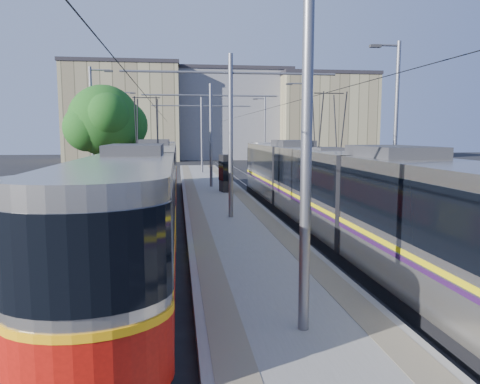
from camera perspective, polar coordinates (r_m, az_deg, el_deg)
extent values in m
plane|color=black|center=(12.98, 2.96, -10.54)|extent=(160.00, 160.00, 0.00)
cube|color=gray|center=(29.49, -3.10, -0.26)|extent=(4.00, 50.00, 0.30)
cube|color=gray|center=(29.39, -5.92, -0.01)|extent=(0.70, 50.00, 0.01)
cube|color=gray|center=(29.62, -0.31, 0.09)|extent=(0.70, 50.00, 0.01)
cube|color=gray|center=(29.49, -11.49, -0.66)|extent=(0.07, 70.00, 0.03)
cube|color=gray|center=(29.42, -8.70, -0.61)|extent=(0.07, 70.00, 0.03)
cube|color=gray|center=(29.87, 2.42, -0.42)|extent=(0.07, 70.00, 0.03)
cube|color=gray|center=(30.15, 5.11, -0.37)|extent=(0.07, 70.00, 0.03)
cube|color=silver|center=(10.05, -15.09, -16.16)|extent=(1.20, 5.00, 0.01)
cube|color=black|center=(21.52, -11.01, -3.00)|extent=(2.30, 30.61, 0.40)
cube|color=#B8B1A8|center=(21.30, -11.11, 1.37)|extent=(2.40, 29.01, 2.90)
cube|color=black|center=(21.25, -11.14, 2.71)|extent=(2.43, 29.01, 1.30)
cube|color=#FFAC0D|center=(21.34, -11.08, 0.30)|extent=(2.43, 29.01, 0.12)
cube|color=#B6110A|center=(21.40, -11.05, -1.03)|extent=(2.42, 29.01, 1.10)
cube|color=#2D2D30|center=(21.20, -11.21, 5.68)|extent=(1.68, 3.00, 0.30)
cube|color=black|center=(19.20, 10.43, -4.21)|extent=(2.30, 28.02, 0.40)
cube|color=#ACA79D|center=(18.95, 10.54, 0.69)|extent=(2.40, 26.42, 2.90)
cube|color=black|center=(18.90, 10.57, 2.19)|extent=(2.43, 26.42, 1.30)
cube|color=yellow|center=(19.00, 10.51, -0.51)|extent=(2.43, 26.42, 0.12)
cube|color=#2F123F|center=(19.02, 10.50, -0.96)|extent=(2.43, 26.42, 0.10)
cube|color=#2D2D30|center=(18.84, 10.65, 5.53)|extent=(1.68, 3.00, 0.30)
cylinder|color=slate|center=(8.47, 8.11, 6.13)|extent=(0.20, 0.20, 7.00)
cylinder|color=slate|center=(20.29, -1.14, 6.74)|extent=(0.20, 0.20, 7.00)
cylinder|color=slate|center=(20.45, -1.16, 14.33)|extent=(9.20, 0.10, 0.10)
cylinder|color=slate|center=(32.24, -3.57, 6.87)|extent=(0.20, 0.20, 7.00)
cylinder|color=slate|center=(32.34, -3.61, 11.66)|extent=(9.20, 0.10, 0.10)
cylinder|color=slate|center=(44.22, -4.68, 6.93)|extent=(0.20, 0.20, 7.00)
cylinder|color=slate|center=(44.29, -4.72, 10.43)|extent=(9.20, 0.10, 0.10)
cylinder|color=black|center=(29.23, -10.34, 10.18)|extent=(0.02, 70.00, 0.02)
cylinder|color=black|center=(29.79, 3.86, 10.22)|extent=(0.02, 70.00, 0.02)
cylinder|color=slate|center=(30.60, -17.55, 6.92)|extent=(0.18, 0.18, 8.00)
cube|color=#2D2D30|center=(30.67, -15.74, 14.01)|extent=(0.50, 0.22, 0.12)
cylinder|color=slate|center=(46.45, -14.16, 7.00)|extent=(0.18, 0.18, 8.00)
cube|color=#2D2D30|center=(46.49, -12.93, 11.66)|extent=(0.50, 0.22, 0.12)
cylinder|color=slate|center=(22.41, 18.43, 6.93)|extent=(0.18, 0.18, 8.00)
cube|color=#2D2D30|center=(22.28, 16.17, 16.71)|extent=(0.50, 0.22, 0.12)
cylinder|color=slate|center=(37.46, 7.59, 7.17)|extent=(0.18, 0.18, 8.00)
cube|color=#2D2D30|center=(37.38, 6.02, 12.95)|extent=(0.50, 0.22, 0.12)
cylinder|color=slate|center=(53.07, 3.04, 7.19)|extent=(0.18, 0.18, 8.00)
cube|color=#2D2D30|center=(53.01, 1.87, 11.25)|extent=(0.50, 0.22, 0.12)
cube|color=black|center=(29.39, -1.75, 2.30)|extent=(0.79, 1.11, 2.33)
cube|color=black|center=(29.38, -1.75, 2.60)|extent=(0.83, 1.16, 1.22)
cylinder|color=#382314|center=(30.10, -16.04, 2.08)|extent=(0.39, 0.39, 2.86)
sphere|color=#154814|center=(30.00, -16.26, 8.38)|extent=(4.29, 4.29, 4.29)
sphere|color=#154814|center=(30.57, -14.03, 7.92)|extent=(3.04, 3.04, 3.04)
cube|color=tan|center=(72.62, -13.89, 9.17)|extent=(16.00, 12.00, 13.56)
cube|color=#262328|center=(73.24, -14.06, 14.68)|extent=(16.32, 12.24, 0.50)
cube|color=gray|center=(76.65, -1.42, 9.17)|extent=(18.00, 14.00, 13.32)
cube|color=#262328|center=(77.21, -1.44, 14.30)|extent=(18.36, 14.28, 0.50)
cube|color=tan|center=(73.65, 10.12, 8.78)|extent=(14.00, 10.00, 12.39)
cube|color=#262328|center=(74.12, 10.24, 13.77)|extent=(14.28, 10.20, 0.50)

